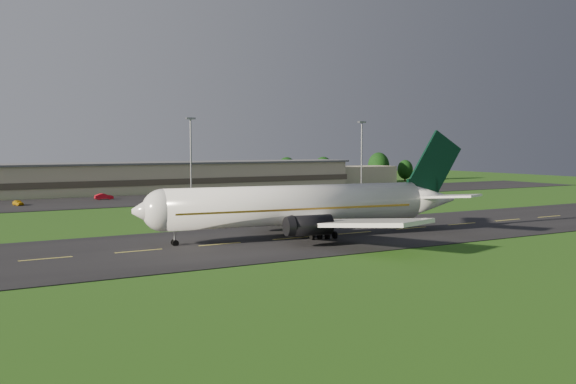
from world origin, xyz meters
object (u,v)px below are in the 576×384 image
airliner (302,206)px  service_vehicle_b (104,197)px  terminal (175,177)px  service_vehicle_c (251,193)px  light_mast_east (362,146)px  light_mast_centre (191,147)px  service_vehicle_a (18,203)px  service_vehicle_d (311,190)px

airliner → service_vehicle_b: (-8.95, 77.76, -3.84)m
terminal → service_vehicle_c: 28.14m
light_mast_east → light_mast_centre: bearing=180.0°
light_mast_east → service_vehicle_c: light_mast_east is taller
service_vehicle_a → service_vehicle_c: service_vehicle_c is taller
terminal → service_vehicle_d: bearing=-37.0°
airliner → service_vehicle_c: (27.16, 70.78, -3.88)m
airliner → service_vehicle_a: bearing=118.9°
service_vehicle_a → service_vehicle_b: service_vehicle_b is taller
airliner → light_mast_east: bearing=56.2°
light_mast_centre → service_vehicle_a: bearing=-169.4°
terminal → service_vehicle_c: bearing=-65.8°
light_mast_east → terminal: bearing=163.2°
airliner → service_vehicle_d: (46.76, 72.85, -3.98)m
service_vehicle_d → light_mast_centre: bearing=90.5°
service_vehicle_d → terminal: bearing=66.1°
airliner → terminal: airliner is taller
light_mast_east → service_vehicle_a: light_mast_east is taller
terminal → service_vehicle_a: (-44.59, -24.26, -3.30)m
light_mast_centre → service_vehicle_d: light_mast_centre is taller
airliner → service_vehicle_d: airliner is taller
service_vehicle_a → service_vehicle_d: service_vehicle_a is taller
light_mast_centre → light_mast_east: same height
service_vehicle_c → light_mast_east: bearing=19.0°
light_mast_east → airliner: bearing=-130.9°
light_mast_centre → service_vehicle_c: (12.85, -9.32, -11.96)m
light_mast_centre → light_mast_east: bearing=0.0°
service_vehicle_a → service_vehicle_c: (56.04, -1.25, 0.09)m
terminal → light_mast_centre: light_mast_centre is taller
airliner → light_mast_centre: size_ratio=2.52×
airliner → service_vehicle_c: size_ratio=10.50×
light_mast_east → service_vehicle_c: (-42.15, -9.32, -11.96)m
light_mast_centre → service_vehicle_b: bearing=-174.2°
airliner → light_mast_east: size_ratio=2.52×
service_vehicle_a → service_vehicle_c: size_ratio=0.71×
terminal → light_mast_east: light_mast_east is taller
service_vehicle_b → service_vehicle_c: (36.12, -6.98, -0.05)m
airliner → terminal: (15.71, 96.29, -0.67)m
service_vehicle_b → airliner: bearing=-170.7°
light_mast_centre → service_vehicle_d: size_ratio=5.04×
light_mast_centre → service_vehicle_b: 26.24m
airliner → terminal: bearing=87.8°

